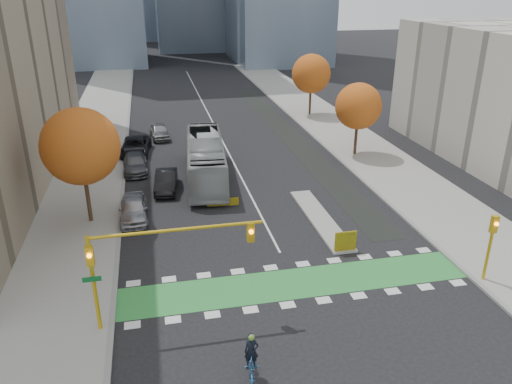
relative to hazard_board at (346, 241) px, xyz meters
name	(u,v)px	position (x,y,z in m)	size (l,w,h in m)	color
ground	(304,298)	(-4.00, -4.20, -0.80)	(300.00, 300.00, 0.00)	black
sidewalk_west	(81,182)	(-17.50, 15.80, -0.73)	(7.00, 120.00, 0.15)	gray
sidewalk_east	(377,160)	(9.50, 15.80, -0.73)	(7.00, 120.00, 0.15)	gray
curb_west	(124,179)	(-14.00, 15.80, -0.73)	(0.30, 120.00, 0.16)	gray
curb_east	(343,162)	(6.00, 15.80, -0.73)	(0.30, 120.00, 0.16)	gray
bike_crossing	(296,283)	(-4.00, -2.70, -0.79)	(20.00, 3.00, 0.01)	#2D8B3A
centre_line	(210,117)	(-4.00, 35.80, -0.80)	(0.15, 70.00, 0.01)	silver
bike_lane_paint	(288,135)	(3.50, 25.80, -0.80)	(2.50, 50.00, 0.01)	black
median_island	(320,219)	(0.00, 4.80, -0.72)	(1.60, 10.00, 0.16)	gray
hazard_board	(346,241)	(0.00, 0.00, 0.00)	(1.40, 0.12, 1.30)	yellow
tree_west	(81,147)	(-16.00, 7.80, 4.82)	(5.20, 5.20, 8.22)	#332114
tree_east_near	(358,106)	(8.00, 17.80, 4.06)	(4.40, 4.40, 7.08)	#332114
tree_east_far	(311,74)	(8.50, 33.80, 4.44)	(4.80, 4.80, 7.65)	#332114
traffic_signal_west	(147,253)	(-11.93, -4.71, 3.23)	(8.53, 0.56, 5.20)	#BF9914
traffic_signal_east	(491,238)	(6.50, -4.71, 1.93)	(0.35, 0.43, 4.10)	#BF9914
cyclist	(251,362)	(-7.90, -9.20, -0.07)	(0.94, 1.97, 2.18)	#22619F
bus	(206,159)	(-7.00, 14.52, 1.00)	(3.02, 12.90, 3.59)	#9A9FA1
parked_car_a	(134,209)	(-13.00, 7.69, 0.03)	(1.95, 4.85, 1.65)	#A4A4AA
parked_car_b	(166,181)	(-10.50, 12.69, -0.02)	(1.65, 4.75, 1.56)	black
parked_car_c	(135,163)	(-13.00, 17.69, -0.06)	(2.08, 5.13, 1.49)	#525257
parked_car_d	(135,146)	(-13.00, 22.69, 0.00)	(2.66, 5.76, 1.60)	black
parked_car_e	(159,131)	(-10.50, 27.69, -0.01)	(1.86, 4.64, 1.58)	gray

